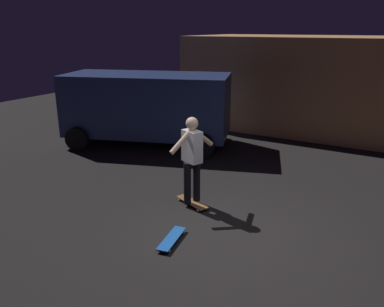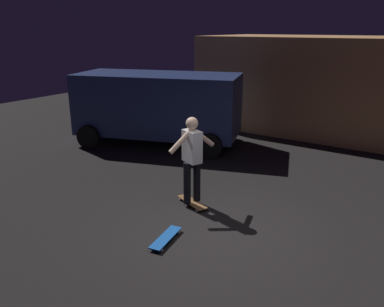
{
  "view_description": "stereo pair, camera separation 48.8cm",
  "coord_description": "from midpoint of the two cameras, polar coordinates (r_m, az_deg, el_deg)",
  "views": [
    {
      "loc": [
        2.33,
        -5.2,
        3.28
      ],
      "look_at": [
        -1.05,
        0.7,
        1.05
      ],
      "focal_mm": 36.12,
      "sensor_mm": 36.0,
      "label": 1
    },
    {
      "loc": [
        2.74,
        -4.95,
        3.28
      ],
      "look_at": [
        -1.05,
        0.7,
        1.05
      ],
      "focal_mm": 36.12,
      "sensor_mm": 36.0,
      "label": 2
    }
  ],
  "objects": [
    {
      "name": "ground_plane",
      "position": [
        6.55,
        2.9,
        -11.9
      ],
      "size": [
        28.0,
        28.0,
        0.0
      ],
      "primitive_type": "plane",
      "color": "black"
    },
    {
      "name": "skater",
      "position": [
        7.15,
        -1.95,
        -0.12
      ],
      "size": [
        0.47,
        0.94,
        1.67
      ],
      "color": "black",
      "rests_on": "skateboard_ridden"
    },
    {
      "name": "skateboard_spare",
      "position": [
        6.35,
        -5.29,
        -12.46
      ],
      "size": [
        0.33,
        0.8,
        0.07
      ],
      "color": "#1959B2",
      "rests_on": "ground_plane"
    },
    {
      "name": "low_building",
      "position": [
        13.38,
        24.42,
        8.93
      ],
      "size": [
        11.82,
        3.94,
        3.0
      ],
      "color": "tan",
      "rests_on": "ground_plane"
    },
    {
      "name": "skateboard_ridden",
      "position": [
        7.52,
        -1.87,
        -7.24
      ],
      "size": [
        0.8,
        0.49,
        0.07
      ],
      "color": "olive",
      "rests_on": "ground_plane"
    },
    {
      "name": "parked_van",
      "position": [
        11.24,
        -7.88,
        7.12
      ],
      "size": [
        4.97,
        3.45,
        2.03
      ],
      "color": "navy",
      "rests_on": "ground_plane"
    }
  ]
}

